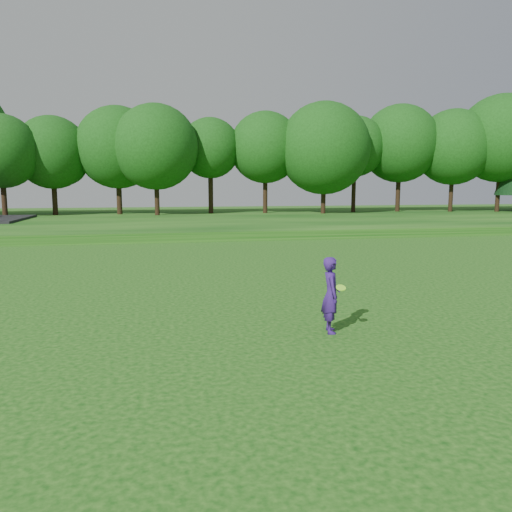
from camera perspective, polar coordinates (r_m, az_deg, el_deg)
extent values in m
plane|color=#0B3D0C|center=(12.10, -4.98, -8.58)|extent=(140.00, 140.00, 0.00)
cube|color=#0B3D0C|center=(45.65, -9.78, 4.01)|extent=(130.00, 30.00, 0.60)
cube|color=gray|center=(31.74, -9.03, 1.77)|extent=(130.00, 1.60, 0.04)
imported|color=#37186F|center=(11.91, 8.56, -4.42)|extent=(0.53, 0.72, 1.81)
cylinder|color=#97FF28|center=(11.60, 9.68, -3.60)|extent=(0.23, 0.22, 0.12)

